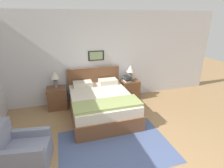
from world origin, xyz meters
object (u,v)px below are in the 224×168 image
object	(u,v)px
armchair	(22,152)
nightstand_by_door	(130,89)
table_lamp_by_door	(131,70)
nightstand_near_window	(57,98)
table_lamp_near_window	(55,76)
bed	(101,104)

from	to	relation	value
armchair	nightstand_by_door	xyz separation A→B (m)	(2.75, 1.99, 0.03)
armchair	table_lamp_by_door	xyz separation A→B (m)	(2.76, 2.02, 0.66)
nightstand_near_window	table_lamp_by_door	xyz separation A→B (m)	(2.19, 0.03, 0.63)
table_lamp_near_window	table_lamp_by_door	bearing A→B (deg)	0.00
table_lamp_by_door	table_lamp_near_window	bearing A→B (deg)	180.00
bed	armchair	distance (m)	2.08
bed	nightstand_near_window	bearing A→B (deg)	146.04
armchair	nightstand_by_door	bearing A→B (deg)	134.11
bed	nightstand_near_window	distance (m)	1.31
nightstand_near_window	table_lamp_near_window	size ratio (longest dim) A/B	1.26
armchair	table_lamp_by_door	world-z (taller)	table_lamp_by_door
armchair	table_lamp_near_window	xyz separation A→B (m)	(0.58, 2.02, 0.66)
armchair	table_lamp_near_window	distance (m)	2.20
table_lamp_near_window	nightstand_by_door	bearing A→B (deg)	-0.79
armchair	table_lamp_near_window	bearing A→B (deg)	172.32
nightstand_near_window	nightstand_by_door	distance (m)	2.18
nightstand_by_door	table_lamp_near_window	bearing A→B (deg)	179.21
bed	table_lamp_by_door	world-z (taller)	table_lamp_by_door
nightstand_by_door	table_lamp_by_door	size ratio (longest dim) A/B	1.26
nightstand_near_window	table_lamp_near_window	distance (m)	0.63
nightstand_near_window	nightstand_by_door	world-z (taller)	same
bed	armchair	size ratio (longest dim) A/B	2.23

